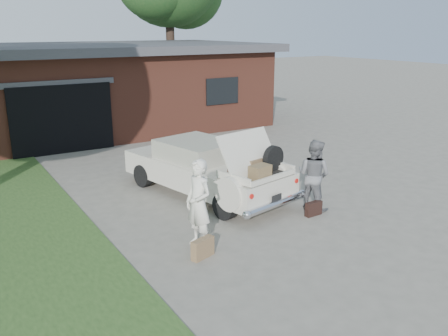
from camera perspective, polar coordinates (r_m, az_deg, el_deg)
ground at (r=9.78m, az=1.87°, el=-7.05°), size 90.00×90.00×0.00m
house at (r=19.96m, az=-14.42°, el=9.57°), size 12.80×7.80×3.30m
sedan at (r=11.42m, az=-2.21°, el=0.00°), size 2.65×4.79×1.75m
woman_left at (r=8.65m, az=-3.08°, el=-4.32°), size 0.50×0.67×1.67m
woman_right at (r=10.62m, az=10.74°, el=-0.82°), size 0.83×0.93×1.59m
suitcase_left at (r=8.47m, az=-2.59°, el=-9.62°), size 0.48×0.28×0.36m
suitcase_right at (r=10.45m, az=10.72°, el=-4.82°), size 0.41×0.15×0.31m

